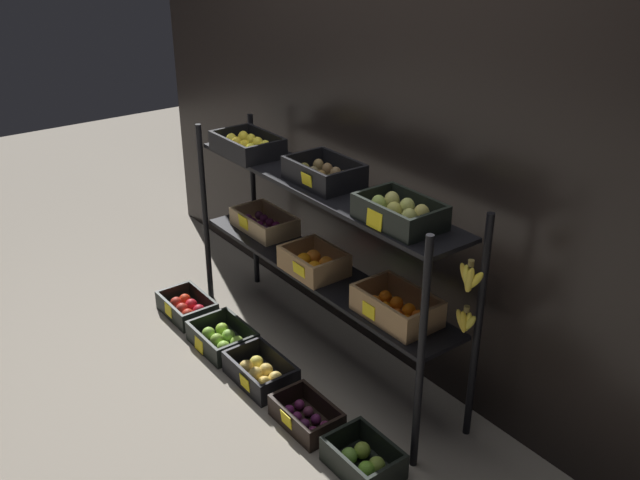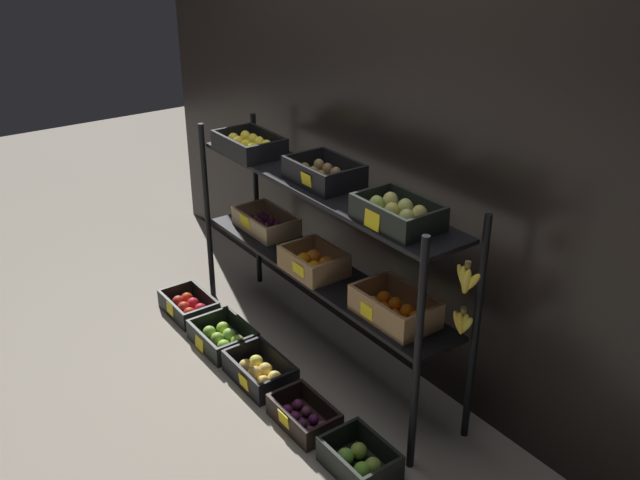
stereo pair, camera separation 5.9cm
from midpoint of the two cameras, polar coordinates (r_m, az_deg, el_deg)
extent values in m
plane|color=gray|center=(3.74, 0.45, -9.30)|extent=(10.00, 10.00, 0.00)
cube|color=black|center=(3.43, 5.48, 9.00)|extent=(4.15, 0.12, 2.33)
cylinder|color=black|center=(4.06, -8.71, 2.03)|extent=(0.03, 0.03, 1.07)
cylinder|color=black|center=(2.80, 8.50, -9.62)|extent=(0.03, 0.03, 1.07)
cylinder|color=black|center=(4.20, -4.78, 3.09)|extent=(0.03, 0.03, 1.07)
cylinder|color=black|center=(3.01, 13.05, -7.37)|extent=(0.03, 0.03, 1.07)
cube|color=black|center=(3.47, 0.48, -2.51)|extent=(1.71, 0.29, 0.02)
cube|color=black|center=(3.28, 0.51, 4.48)|extent=(1.71, 0.29, 0.02)
cube|color=tan|center=(3.89, -3.95, 0.94)|extent=(0.37, 0.23, 0.01)
cube|color=tan|center=(3.82, -5.30, 1.24)|extent=(0.37, 0.02, 0.09)
cube|color=tan|center=(3.92, -2.67, 1.99)|extent=(0.37, 0.02, 0.09)
cube|color=tan|center=(4.01, -5.33, 2.46)|extent=(0.02, 0.19, 0.09)
cube|color=tan|center=(3.74, -2.50, 0.72)|extent=(0.02, 0.19, 0.09)
sphere|color=#5A2051|center=(3.96, -5.30, 1.80)|extent=(0.05, 0.05, 0.05)
sphere|color=#5B1949|center=(3.91, -4.91, 1.49)|extent=(0.05, 0.05, 0.05)
sphere|color=#691958|center=(3.87, -4.45, 1.23)|extent=(0.05, 0.05, 0.05)
sphere|color=#5C2B54|center=(3.82, -3.97, 0.91)|extent=(0.05, 0.05, 0.05)
sphere|color=#5D194E|center=(3.77, -3.46, 0.62)|extent=(0.05, 0.05, 0.05)
sphere|color=#5B2B4E|center=(3.99, -4.39, 2.05)|extent=(0.05, 0.05, 0.05)
sphere|color=#5A1D4B|center=(3.95, -3.99, 1.77)|extent=(0.05, 0.05, 0.05)
sphere|color=#5B1C47|center=(3.90, -3.53, 1.46)|extent=(0.05, 0.05, 0.05)
sphere|color=#6A1752|center=(3.85, -3.02, 1.19)|extent=(0.05, 0.05, 0.05)
sphere|color=#56234F|center=(3.81, -2.57, 0.88)|extent=(0.05, 0.05, 0.05)
cube|color=yellow|center=(3.84, -5.67, 1.48)|extent=(0.09, 0.01, 0.08)
cube|color=#A87F51|center=(3.45, -0.02, -2.43)|extent=(0.31, 0.23, 0.01)
cube|color=#A87F51|center=(3.37, -1.52, -2.09)|extent=(0.31, 0.02, 0.10)
cube|color=#A87F51|center=(3.48, 1.42, -1.12)|extent=(0.31, 0.02, 0.10)
cube|color=#A87F51|center=(3.53, -1.40, -0.73)|extent=(0.02, 0.20, 0.10)
cube|color=#A87F51|center=(3.32, 1.44, -2.52)|extent=(0.02, 0.20, 0.10)
sphere|color=orange|center=(3.45, -0.84, -1.64)|extent=(0.07, 0.07, 0.07)
sphere|color=orange|center=(3.37, 0.03, -2.30)|extent=(0.07, 0.07, 0.07)
sphere|color=orange|center=(3.48, -0.05, -1.38)|extent=(0.07, 0.07, 0.07)
sphere|color=orange|center=(3.41, 0.97, -1.96)|extent=(0.07, 0.07, 0.07)
cube|color=yellow|center=(3.33, -1.26, -2.42)|extent=(0.09, 0.01, 0.06)
cube|color=#A87F51|center=(3.09, 6.60, -6.23)|extent=(0.37, 0.23, 0.01)
cube|color=#A87F51|center=(3.00, 5.12, -5.89)|extent=(0.37, 0.02, 0.11)
cube|color=#A87F51|center=(3.12, 8.12, -4.65)|extent=(0.37, 0.02, 0.11)
cube|color=#A87F51|center=(3.17, 4.52, -3.95)|extent=(0.02, 0.20, 0.11)
cube|color=#A87F51|center=(2.95, 8.96, -6.66)|extent=(0.02, 0.20, 0.11)
sphere|color=orange|center=(3.12, 4.83, -5.08)|extent=(0.06, 0.06, 0.06)
sphere|color=orange|center=(3.07, 5.68, -5.60)|extent=(0.06, 0.06, 0.06)
sphere|color=orange|center=(3.03, 6.63, -6.16)|extent=(0.06, 0.06, 0.06)
sphere|color=orange|center=(2.99, 7.37, -6.67)|extent=(0.06, 0.06, 0.06)
sphere|color=orange|center=(3.16, 5.73, -4.68)|extent=(0.06, 0.06, 0.06)
sphere|color=orange|center=(3.12, 6.64, -5.16)|extent=(0.06, 0.06, 0.06)
sphere|color=orange|center=(3.07, 7.63, -5.73)|extent=(0.06, 0.06, 0.06)
sphere|color=orange|center=(3.03, 8.36, -6.25)|extent=(0.06, 0.06, 0.06)
cube|color=yellow|center=(3.03, 4.35, -5.79)|extent=(0.08, 0.00, 0.07)
cube|color=black|center=(3.71, -5.28, 7.13)|extent=(0.37, 0.25, 0.01)
cube|color=black|center=(3.64, -6.91, 7.51)|extent=(0.37, 0.02, 0.09)
cube|color=black|center=(3.75, -3.75, 8.20)|extent=(0.37, 0.02, 0.09)
cube|color=black|center=(3.84, -6.69, 8.50)|extent=(0.02, 0.22, 0.09)
cube|color=black|center=(3.55, -3.81, 7.17)|extent=(0.02, 0.22, 0.09)
ellipsoid|color=yellow|center=(3.76, -6.58, 8.06)|extent=(0.06, 0.06, 0.08)
ellipsoid|color=yellow|center=(3.70, -6.17, 7.79)|extent=(0.06, 0.06, 0.08)
ellipsoid|color=yellow|center=(3.65, -5.53, 7.56)|extent=(0.06, 0.06, 0.08)
ellipsoid|color=yellow|center=(3.59, -5.03, 7.27)|extent=(0.06, 0.06, 0.08)
ellipsoid|color=yellow|center=(3.79, -5.63, 8.26)|extent=(0.06, 0.06, 0.08)
ellipsoid|color=yellow|center=(3.74, -5.07, 8.02)|extent=(0.06, 0.06, 0.08)
ellipsoid|color=yellow|center=(3.68, -4.53, 7.78)|extent=(0.06, 0.06, 0.08)
ellipsoid|color=yellow|center=(3.63, -3.90, 7.52)|extent=(0.06, 0.06, 0.08)
cube|color=black|center=(3.28, 0.85, 4.77)|extent=(0.35, 0.25, 0.01)
cube|color=black|center=(3.20, -0.81, 5.25)|extent=(0.35, 0.02, 0.10)
cube|color=black|center=(3.33, 2.46, 6.05)|extent=(0.35, 0.02, 0.10)
cube|color=black|center=(3.39, -0.83, 6.44)|extent=(0.02, 0.22, 0.10)
cube|color=black|center=(3.14, 2.67, 4.82)|extent=(0.02, 0.22, 0.10)
ellipsoid|color=brown|center=(3.32, -0.75, 5.74)|extent=(0.05, 0.05, 0.07)
ellipsoid|color=brown|center=(3.27, -0.03, 5.43)|extent=(0.05, 0.05, 0.07)
ellipsoid|color=brown|center=(3.23, 0.57, 5.13)|extent=(0.05, 0.05, 0.07)
ellipsoid|color=brown|center=(3.17, 1.25, 4.78)|extent=(0.05, 0.05, 0.07)
ellipsoid|color=brown|center=(3.37, 0.41, 6.05)|extent=(0.05, 0.05, 0.07)
ellipsoid|color=brown|center=(3.32, 1.12, 5.71)|extent=(0.05, 0.05, 0.07)
ellipsoid|color=brown|center=(3.27, 1.80, 5.38)|extent=(0.05, 0.05, 0.07)
ellipsoid|color=brown|center=(3.22, 2.45, 5.07)|extent=(0.05, 0.05, 0.07)
cube|color=yellow|center=(3.17, -0.59, 4.91)|extent=(0.07, 0.01, 0.06)
cube|color=black|center=(2.87, 6.86, 1.41)|extent=(0.35, 0.23, 0.01)
cube|color=black|center=(2.78, 5.28, 1.86)|extent=(0.35, 0.02, 0.09)
cube|color=black|center=(2.92, 8.49, 2.84)|extent=(0.35, 0.02, 0.09)
cube|color=black|center=(2.97, 4.74, 3.41)|extent=(0.02, 0.20, 0.09)
cube|color=black|center=(2.74, 9.27, 1.23)|extent=(0.02, 0.20, 0.09)
ellipsoid|color=#A6C253|center=(2.89, 5.19, 2.76)|extent=(0.07, 0.07, 0.09)
ellipsoid|color=#B9B54C|center=(2.83, 6.43, 2.18)|extent=(0.07, 0.07, 0.09)
ellipsoid|color=#B7BA59|center=(2.77, 7.63, 1.61)|extent=(0.07, 0.07, 0.09)
ellipsoid|color=tan|center=(2.93, 6.29, 3.05)|extent=(0.07, 0.07, 0.09)
ellipsoid|color=#ADB457|center=(2.87, 7.50, 2.49)|extent=(0.07, 0.07, 0.09)
ellipsoid|color=tan|center=(2.81, 8.64, 1.94)|extent=(0.07, 0.07, 0.09)
cube|color=yellow|center=(2.80, 4.84, 1.61)|extent=(0.09, 0.01, 0.07)
cylinder|color=brown|center=(2.80, 12.18, -5.60)|extent=(0.02, 0.02, 0.02)
ellipsoid|color=yellow|center=(2.84, 11.73, -6.54)|extent=(0.08, 0.03, 0.10)
ellipsoid|color=yellow|center=(2.83, 11.91, -6.63)|extent=(0.05, 0.03, 0.10)
ellipsoid|color=yellow|center=(2.84, 12.25, -6.62)|extent=(0.05, 0.03, 0.10)
ellipsoid|color=yellow|center=(2.83, 12.37, -6.74)|extent=(0.08, 0.03, 0.10)
cylinder|color=brown|center=(2.70, 12.53, -1.94)|extent=(0.02, 0.02, 0.02)
ellipsoid|color=yellow|center=(2.75, 12.11, -3.05)|extent=(0.08, 0.03, 0.11)
ellipsoid|color=yellow|center=(2.74, 12.23, -3.18)|extent=(0.05, 0.03, 0.12)
ellipsoid|color=yellow|center=(2.73, 12.41, -3.30)|extent=(0.05, 0.03, 0.12)
ellipsoid|color=yellow|center=(2.73, 12.83, -3.36)|extent=(0.09, 0.03, 0.11)
cube|color=black|center=(4.15, -10.15, -5.76)|extent=(0.35, 0.23, 0.01)
cube|color=black|center=(4.09, -11.54, -5.53)|extent=(0.35, 0.02, 0.10)
cube|color=black|center=(4.16, -8.89, -4.69)|extent=(0.35, 0.02, 0.10)
cube|color=black|center=(4.25, -11.20, -4.16)|extent=(0.02, 0.20, 0.10)
cube|color=black|center=(3.99, -9.14, -6.11)|extent=(0.02, 0.20, 0.10)
sphere|color=red|center=(4.18, -11.03, -4.93)|extent=(0.07, 0.07, 0.07)
sphere|color=red|center=(4.11, -10.59, -5.42)|extent=(0.07, 0.07, 0.07)
sphere|color=red|center=(4.05, -10.13, -5.90)|extent=(0.07, 0.07, 0.07)
sphere|color=red|center=(4.20, -10.35, -4.70)|extent=(0.07, 0.07, 0.07)
sphere|color=red|center=(4.14, -9.86, -5.11)|extent=(0.07, 0.07, 0.07)
sphere|color=red|center=(4.08, -9.26, -5.58)|extent=(0.07, 0.07, 0.07)
cube|color=yellow|center=(4.08, -11.67, -5.49)|extent=(0.08, 0.01, 0.07)
cube|color=black|center=(3.84, -7.39, -8.34)|extent=(0.35, 0.26, 0.01)
cube|color=black|center=(3.77, -9.07, -8.19)|extent=(0.35, 0.02, 0.10)
cube|color=black|center=(3.86, -5.86, -7.07)|extent=(0.35, 0.02, 0.10)
cube|color=black|center=(3.94, -8.62, -6.53)|extent=(0.02, 0.23, 0.10)
cube|color=black|center=(3.69, -6.18, -8.79)|extent=(0.02, 0.23, 0.10)
sphere|color=#87BF3C|center=(3.87, -8.54, -7.42)|extent=(0.07, 0.07, 0.07)
sphere|color=#83B137|center=(3.81, -7.89, -7.95)|extent=(0.07, 0.07, 0.07)
sphere|color=#8AC53D|center=(3.74, -7.36, -8.56)|extent=(0.07, 0.07, 0.07)
sphere|color=#95C634|center=(3.89, -7.45, -7.12)|extent=(0.07, 0.07, 0.07)
sphere|color=#86BD43|center=(3.83, -6.95, -7.65)|extent=(0.07, 0.07, 0.07)
sphere|color=#90C23E|center=(3.77, -6.27, -8.19)|extent=(0.07, 0.07, 0.07)
cube|color=yellow|center=(3.79, -9.33, -8.31)|extent=(0.09, 0.01, 0.07)
cube|color=black|center=(3.57, -4.40, -11.15)|extent=(0.36, 0.23, 0.01)
cube|color=black|center=(3.49, -5.96, -10.95)|extent=(0.36, 0.02, 0.11)
cube|color=black|center=(3.58, -2.94, -9.79)|extent=(0.36, 0.02, 0.11)
cube|color=black|center=(3.66, -5.88, -9.05)|extent=(0.02, 0.20, 0.11)
cube|color=black|center=(3.42, -2.87, -11.77)|extent=(0.02, 0.20, 0.11)
sphere|color=#E1B756|center=(3.59, -5.58, -10.15)|extent=(0.07, 0.07, 0.07)
sphere|color=#D8B356|center=(3.54, -4.84, -10.72)|extent=(0.07, 0.07, 0.07)
sphere|color=gold|center=(3.47, -4.13, -11.47)|extent=(0.07, 0.07, 0.07)
sphere|color=#D9C746|center=(3.61, -4.74, -9.83)|extent=(0.07, 0.07, 0.07)
sphere|color=gold|center=(3.56, -4.00, -10.45)|extent=(0.07, 0.07, 0.07)
sphere|color=#E4BE56|center=(3.50, -3.22, -11.12)|extent=(0.07, 0.07, 0.07)
cube|color=yellow|center=(3.46, -5.73, -11.40)|extent=(0.08, 0.01, 0.07)
cube|color=black|center=(3.30, -0.76, -14.60)|extent=(0.33, 0.20, 0.01)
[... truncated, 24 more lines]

